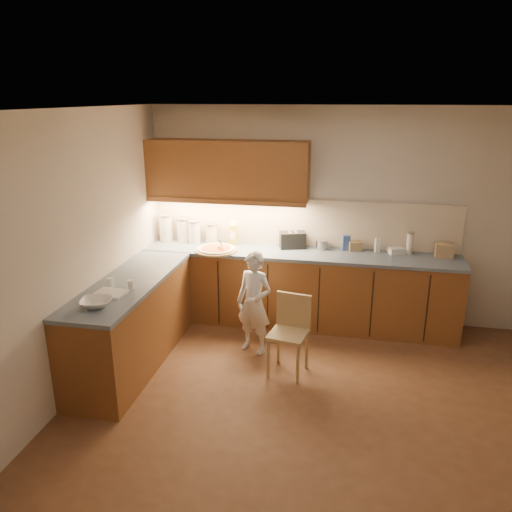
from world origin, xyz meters
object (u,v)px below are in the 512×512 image
at_px(child, 254,303).
at_px(wooden_chair, 290,328).
at_px(pizza_on_board, 216,249).
at_px(toaster, 292,240).
at_px(oil_jug, 233,234).

height_order(child, wooden_chair, child).
relative_size(pizza_on_board, toaster, 1.46).
relative_size(child, oil_jug, 3.88).
relative_size(pizza_on_board, child, 0.44).
distance_m(pizza_on_board, child, 0.95).
height_order(wooden_chair, toaster, toaster).
relative_size(oil_jug, toaster, 0.85).
relative_size(pizza_on_board, oil_jug, 1.72).
bearing_deg(wooden_chair, child, 153.70).
bearing_deg(pizza_on_board, child, -47.07).
bearing_deg(oil_jug, toaster, -1.17).
height_order(wooden_chair, oil_jug, oil_jug).
distance_m(pizza_on_board, toaster, 0.94).
bearing_deg(pizza_on_board, wooden_chair, -43.20).
bearing_deg(oil_jug, child, -64.39).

